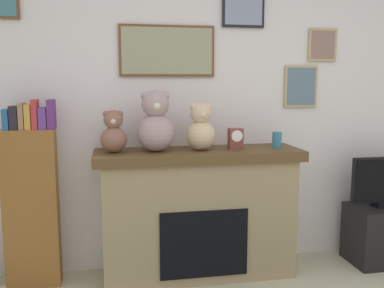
% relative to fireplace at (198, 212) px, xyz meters
% --- Properties ---
extents(back_wall, '(5.20, 0.15, 2.60)m').
position_rel_fireplace_xyz_m(back_wall, '(0.28, 0.29, 0.78)').
color(back_wall, silver).
rests_on(back_wall, ground_plane).
extents(fireplace, '(1.64, 0.52, 1.04)m').
position_rel_fireplace_xyz_m(fireplace, '(0.00, 0.00, 0.00)').
color(fireplace, '#988157').
rests_on(fireplace, ground_plane).
extents(bookshelf, '(0.40, 0.16, 1.45)m').
position_rel_fireplace_xyz_m(bookshelf, '(-1.29, 0.03, 0.15)').
color(bookshelf, brown).
rests_on(bookshelf, ground_plane).
extents(tv_stand, '(0.58, 0.40, 0.51)m').
position_rel_fireplace_xyz_m(tv_stand, '(1.64, -0.07, -0.27)').
color(tv_stand, black).
rests_on(tv_stand, ground_plane).
extents(candle_jar, '(0.08, 0.08, 0.13)m').
position_rel_fireplace_xyz_m(candle_jar, '(0.65, -0.02, 0.58)').
color(candle_jar, teal).
rests_on(candle_jar, fireplace).
extents(mantel_clock, '(0.11, 0.09, 0.17)m').
position_rel_fireplace_xyz_m(mantel_clock, '(0.30, -0.02, 0.60)').
color(mantel_clock, brown).
rests_on(mantel_clock, fireplace).
extents(teddy_bear_brown, '(0.20, 0.20, 0.32)m').
position_rel_fireplace_xyz_m(teddy_bear_brown, '(-0.66, -0.02, 0.66)').
color(teddy_bear_brown, '#865A45').
rests_on(teddy_bear_brown, fireplace).
extents(teddy_bear_tan, '(0.29, 0.29, 0.47)m').
position_rel_fireplace_xyz_m(teddy_bear_tan, '(-0.34, -0.02, 0.73)').
color(teddy_bear_tan, '#A68A87').
rests_on(teddy_bear_tan, fireplace).
extents(teddy_bear_grey, '(0.23, 0.23, 0.38)m').
position_rel_fireplace_xyz_m(teddy_bear_grey, '(0.02, -0.02, 0.68)').
color(teddy_bear_grey, '#D2B48A').
rests_on(teddy_bear_grey, fireplace).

